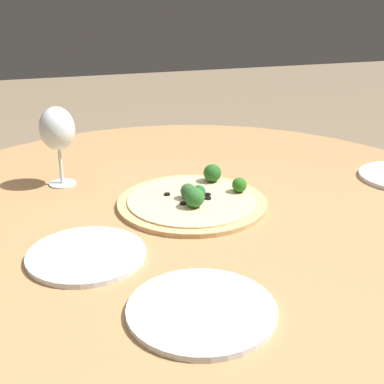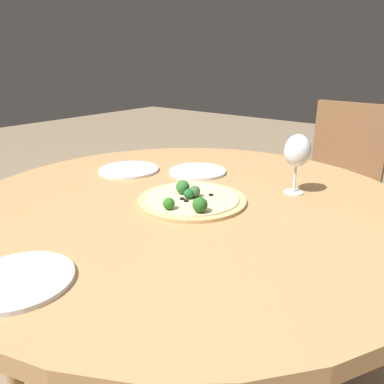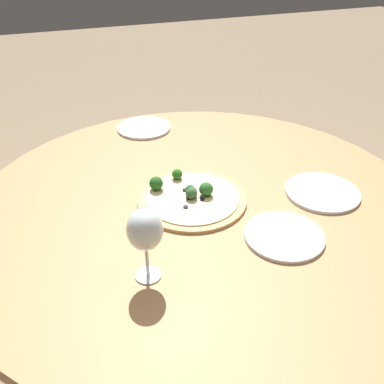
% 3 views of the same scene
% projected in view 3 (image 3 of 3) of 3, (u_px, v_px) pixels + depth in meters
% --- Properties ---
extents(ground_plane, '(12.00, 12.00, 0.00)m').
position_uv_depth(ground_plane, '(198.00, 360.00, 1.67)').
color(ground_plane, '#847056').
extents(dining_table, '(1.36, 1.36, 0.76)m').
position_uv_depth(dining_table, '(200.00, 215.00, 1.29)').
color(dining_table, '#A87A4C').
rests_on(dining_table, ground_plane).
extents(pizza, '(0.32, 0.32, 0.06)m').
position_uv_depth(pizza, '(191.00, 197.00, 1.26)').
color(pizza, tan).
rests_on(pizza, dining_table).
extents(wine_glass, '(0.08, 0.08, 0.19)m').
position_uv_depth(wine_glass, '(145.00, 231.00, 0.92)').
color(wine_glass, silver).
rests_on(wine_glass, dining_table).
extents(plate_near, '(0.22, 0.22, 0.01)m').
position_uv_depth(plate_near, '(322.00, 192.00, 1.29)').
color(plate_near, silver).
rests_on(plate_near, dining_table).
extents(plate_far, '(0.21, 0.21, 0.01)m').
position_uv_depth(plate_far, '(144.00, 128.00, 1.68)').
color(plate_far, silver).
rests_on(plate_far, dining_table).
extents(plate_side, '(0.21, 0.21, 0.01)m').
position_uv_depth(plate_side, '(284.00, 236.00, 1.11)').
color(plate_side, silver).
rests_on(plate_side, dining_table).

